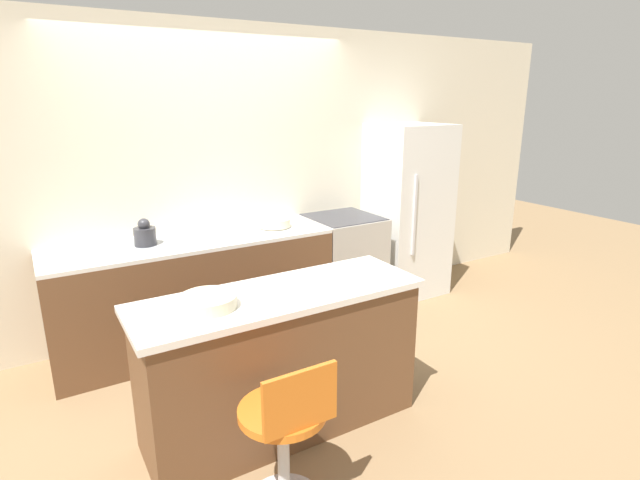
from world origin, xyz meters
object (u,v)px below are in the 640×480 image
Objects in this scene: stool_chair at (286,438)px; refrigerator at (407,211)px; kettle at (145,234)px; mixing_bowl at (275,222)px; oven_range at (343,262)px.

refrigerator is at bearing 39.09° from stool_chair.
kettle reaches higher than mixing_bowl.
oven_range is at bearing 50.23° from stool_chair.
oven_range is 0.52× the size of refrigerator.
kettle is at bearing -179.77° from refrigerator.
kettle is at bearing -179.97° from oven_range.
mixing_bowl reaches higher than stool_chair.
refrigerator is 8.35× the size of kettle.
stool_chair is (-1.63, -1.96, -0.04)m from oven_range.
refrigerator reaches higher than stool_chair.
kettle reaches higher than oven_range.
mixing_bowl is (-1.51, -0.01, 0.08)m from refrigerator.
refrigerator reaches higher than kettle.
oven_range is at bearing 0.03° from kettle.
refrigerator reaches higher than oven_range.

